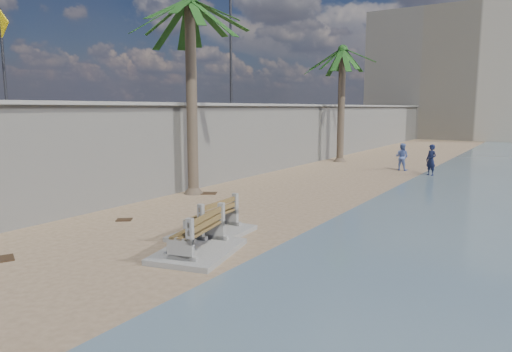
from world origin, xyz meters
The scene contains 14 objects.
ground_plane centered at (0.00, 0.00, 0.00)m, with size 140.00×140.00×0.00m, color #95785B.
seawall centered at (-5.20, 20.00, 1.75)m, with size 0.45×70.00×3.50m, color gray.
wall_cap centered at (-5.20, 20.00, 3.55)m, with size 0.80×70.00×0.12m, color gray.
end_building centered at (-2.00, 52.00, 7.00)m, with size 18.00×12.00×14.00m, color #B7AA93.
bench_near centered at (0.72, 2.62, 0.42)m, with size 2.08×2.62×0.97m.
bench_far centered at (0.03, 4.02, 0.41)m, with size 1.68×2.35×0.94m.
palm_mid centered at (-4.37, 8.38, 7.27)m, with size 5.00×5.00×8.27m.
palm_back centered at (-3.75, 21.87, 6.84)m, with size 5.00×5.00×7.84m.
pedestrian_sign centered at (-5.00, 1.50, 5.15)m, with size 0.78×0.07×2.40m.
streetlight centered at (-5.10, 12.00, 6.64)m, with size 0.28×0.28×5.12m.
person_a centered at (2.49, 18.66, 0.91)m, with size 0.65×0.44×1.81m, color #141A38.
person_b centered at (0.71, 19.82, 0.82)m, with size 0.79×0.62×1.65m, color #5369AB.
debris_c centered at (-3.86, 8.68, 0.01)m, with size 0.63×0.51×0.03m, color #382616.
debris_d centered at (-3.29, 3.88, 0.01)m, with size 0.45×0.36×0.03m, color #382616.
Camera 1 is at (7.48, -5.32, 3.40)m, focal length 32.00 mm.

